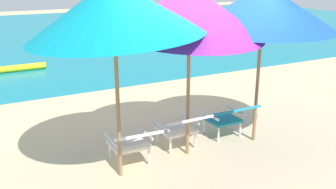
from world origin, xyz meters
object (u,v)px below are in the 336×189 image
lounge_chair_left (133,141)px  lounge_chair_right (229,116)px  lounge_chair_center (182,126)px  beach_umbrella_center (190,10)px  beach_umbrella_right (263,7)px  swim_buoy (16,68)px  beach_umbrella_left (114,8)px

lounge_chair_left → lounge_chair_right: 1.77m
lounge_chair_center → beach_umbrella_center: bearing=-85.3°
beach_umbrella_right → swim_buoy: bearing=113.2°
lounge_chair_center → lounge_chair_right: same height
beach_umbrella_center → beach_umbrella_right: 1.22m
swim_buoy → beach_umbrella_right: (2.82, -6.59, 2.03)m
lounge_chair_left → lounge_chair_center: 0.88m
lounge_chair_right → beach_umbrella_left: beach_umbrella_left is taller
beach_umbrella_left → beach_umbrella_right: (2.34, 0.06, -0.09)m
swim_buoy → beach_umbrella_left: (0.48, -6.65, 2.12)m
beach_umbrella_left → beach_umbrella_center: bearing=7.1°
lounge_chair_right → beach_umbrella_left: (-2.00, -0.30, 1.81)m
beach_umbrella_left → lounge_chair_left: bearing=27.6°
lounge_chair_left → beach_umbrella_center: beach_umbrella_center is taller
lounge_chair_right → beach_umbrella_right: beach_umbrella_right is taller
swim_buoy → beach_umbrella_center: bearing=-76.1°
lounge_chair_left → beach_umbrella_right: beach_umbrella_right is taller
beach_umbrella_left → beach_umbrella_center: (1.13, 0.14, -0.08)m
beach_umbrella_center → lounge_chair_left: bearing=-179.3°
lounge_chair_left → swim_buoy: bearing=96.4°
beach_umbrella_center → beach_umbrella_right: (1.22, -0.08, -0.01)m
beach_umbrella_right → beach_umbrella_center: bearing=176.4°
lounge_chair_right → beach_umbrella_right: (0.34, -0.24, 1.73)m
swim_buoy → lounge_chair_left: lounge_chair_left is taller
lounge_chair_center → beach_umbrella_center: beach_umbrella_center is taller
lounge_chair_right → beach_umbrella_right: bearing=-35.2°
swim_buoy → beach_umbrella_left: beach_umbrella_left is taller
swim_buoy → beach_umbrella_center: (1.61, -6.51, 2.04)m
lounge_chair_left → lounge_chair_right: (1.76, 0.17, 0.00)m
beach_umbrella_left → beach_umbrella_right: size_ratio=1.06×
lounge_chair_left → beach_umbrella_left: (-0.25, -0.13, 1.81)m
swim_buoy → lounge_chair_right: bearing=-68.6°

